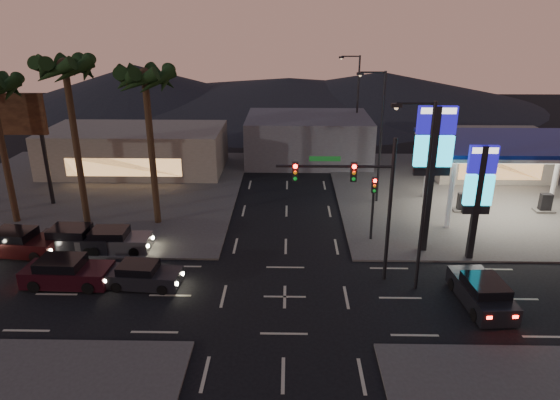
{
  "coord_description": "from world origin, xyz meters",
  "views": [
    {
      "loc": [
        0.2,
        -22.52,
        13.85
      ],
      "look_at": [
        -0.37,
        6.36,
        3.0
      ],
      "focal_mm": 32.0,
      "sensor_mm": 36.0,
      "label": 1
    }
  ],
  "objects_px": {
    "car_lane_b_rear": "(19,243)",
    "pylon_sign_short": "(479,186)",
    "car_lane_a_mid": "(67,272)",
    "car_lane_b_mid": "(75,240)",
    "suv_station": "(482,293)",
    "traffic_signal_mast": "(358,190)",
    "car_lane_a_front": "(143,276)",
    "car_lane_b_front": "(114,241)",
    "gas_station": "(514,146)",
    "pylon_sign_tall": "(434,151)"
  },
  "relations": [
    {
      "from": "car_lane_a_mid",
      "to": "car_lane_a_front",
      "type": "bearing_deg",
      "value": -1.34
    },
    {
      "from": "car_lane_a_mid",
      "to": "car_lane_b_mid",
      "type": "height_order",
      "value": "car_lane_a_mid"
    },
    {
      "from": "gas_station",
      "to": "car_lane_b_front",
      "type": "distance_m",
      "value": 27.82
    },
    {
      "from": "car_lane_b_rear",
      "to": "suv_station",
      "type": "distance_m",
      "value": 26.69
    },
    {
      "from": "traffic_signal_mast",
      "to": "car_lane_a_mid",
      "type": "height_order",
      "value": "traffic_signal_mast"
    },
    {
      "from": "car_lane_a_front",
      "to": "traffic_signal_mast",
      "type": "bearing_deg",
      "value": 5.03
    },
    {
      "from": "car_lane_b_rear",
      "to": "suv_station",
      "type": "relative_size",
      "value": 1.06
    },
    {
      "from": "traffic_signal_mast",
      "to": "car_lane_b_rear",
      "type": "xyz_separation_m",
      "value": [
        -20.02,
        2.66,
        -4.5
      ]
    },
    {
      "from": "car_lane_b_rear",
      "to": "pylon_sign_short",
      "type": "bearing_deg",
      "value": -0.32
    },
    {
      "from": "car_lane_b_mid",
      "to": "traffic_signal_mast",
      "type": "bearing_deg",
      "value": -10.92
    },
    {
      "from": "car_lane_a_front",
      "to": "gas_station",
      "type": "bearing_deg",
      "value": 24.97
    },
    {
      "from": "car_lane_a_mid",
      "to": "car_lane_b_rear",
      "type": "bearing_deg",
      "value": 141.23
    },
    {
      "from": "car_lane_b_mid",
      "to": "car_lane_b_rear",
      "type": "distance_m",
      "value": 3.26
    },
    {
      "from": "car_lane_a_front",
      "to": "car_lane_b_mid",
      "type": "height_order",
      "value": "car_lane_b_mid"
    },
    {
      "from": "car_lane_a_mid",
      "to": "car_lane_b_mid",
      "type": "xyz_separation_m",
      "value": [
        -1.24,
        4.15,
        -0.0
      ]
    },
    {
      "from": "car_lane_b_mid",
      "to": "suv_station",
      "type": "height_order",
      "value": "car_lane_b_mid"
    },
    {
      "from": "car_lane_a_front",
      "to": "suv_station",
      "type": "distance_m",
      "value": 17.63
    },
    {
      "from": "pylon_sign_tall",
      "to": "car_lane_b_front",
      "type": "distance_m",
      "value": 19.95
    },
    {
      "from": "pylon_sign_short",
      "to": "car_lane_b_mid",
      "type": "relative_size",
      "value": 1.47
    },
    {
      "from": "gas_station",
      "to": "car_lane_b_front",
      "type": "xyz_separation_m",
      "value": [
        -26.61,
        -6.82,
        -4.41
      ]
    },
    {
      "from": "car_lane_a_front",
      "to": "car_lane_b_mid",
      "type": "xyz_separation_m",
      "value": [
        -5.41,
        4.25,
        0.1
      ]
    },
    {
      "from": "car_lane_a_mid",
      "to": "car_lane_b_mid",
      "type": "distance_m",
      "value": 4.33
    },
    {
      "from": "gas_station",
      "to": "pylon_sign_short",
      "type": "height_order",
      "value": "pylon_sign_short"
    },
    {
      "from": "car_lane_a_front",
      "to": "car_lane_b_mid",
      "type": "relative_size",
      "value": 0.87
    },
    {
      "from": "car_lane_b_mid",
      "to": "car_lane_b_rear",
      "type": "height_order",
      "value": "car_lane_b_rear"
    },
    {
      "from": "pylon_sign_tall",
      "to": "suv_station",
      "type": "xyz_separation_m",
      "value": [
        1.41,
        -6.05,
        -5.69
      ]
    },
    {
      "from": "car_lane_b_rear",
      "to": "suv_station",
      "type": "xyz_separation_m",
      "value": [
        26.18,
        -5.2,
        -0.02
      ]
    },
    {
      "from": "car_lane_b_front",
      "to": "pylon_sign_tall",
      "type": "bearing_deg",
      "value": 0.96
    },
    {
      "from": "gas_station",
      "to": "car_lane_b_mid",
      "type": "relative_size",
      "value": 2.56
    },
    {
      "from": "gas_station",
      "to": "traffic_signal_mast",
      "type": "relative_size",
      "value": 1.53
    },
    {
      "from": "car_lane_a_front",
      "to": "car_lane_b_front",
      "type": "distance_m",
      "value": 5.13
    },
    {
      "from": "pylon_sign_short",
      "to": "traffic_signal_mast",
      "type": "relative_size",
      "value": 0.88
    },
    {
      "from": "gas_station",
      "to": "car_lane_a_mid",
      "type": "relative_size",
      "value": 2.54
    },
    {
      "from": "traffic_signal_mast",
      "to": "car_lane_a_mid",
      "type": "bearing_deg",
      "value": -176.67
    },
    {
      "from": "traffic_signal_mast",
      "to": "car_lane_b_rear",
      "type": "relative_size",
      "value": 1.63
    },
    {
      "from": "car_lane_a_mid",
      "to": "car_lane_b_front",
      "type": "distance_m",
      "value": 4.28
    },
    {
      "from": "pylon_sign_tall",
      "to": "pylon_sign_short",
      "type": "distance_m",
      "value": 3.2
    },
    {
      "from": "pylon_sign_tall",
      "to": "pylon_sign_short",
      "type": "xyz_separation_m",
      "value": [
        2.5,
        -1.0,
        -1.74
      ]
    },
    {
      "from": "gas_station",
      "to": "pylon_sign_short",
      "type": "bearing_deg",
      "value": -123.69
    },
    {
      "from": "car_lane_a_front",
      "to": "suv_station",
      "type": "xyz_separation_m",
      "value": [
        17.57,
        -1.53,
        0.09
      ]
    },
    {
      "from": "car_lane_b_rear",
      "to": "suv_station",
      "type": "height_order",
      "value": "car_lane_b_rear"
    },
    {
      "from": "suv_station",
      "to": "pylon_sign_short",
      "type": "bearing_deg",
      "value": 77.84
    },
    {
      "from": "car_lane_b_mid",
      "to": "pylon_sign_tall",
      "type": "bearing_deg",
      "value": 0.71
    },
    {
      "from": "gas_station",
      "to": "suv_station",
      "type": "height_order",
      "value": "gas_station"
    },
    {
      "from": "gas_station",
      "to": "car_lane_b_rear",
      "type": "distance_m",
      "value": 33.38
    },
    {
      "from": "gas_station",
      "to": "suv_station",
      "type": "distance_m",
      "value": 14.62
    },
    {
      "from": "car_lane_b_front",
      "to": "suv_station",
      "type": "distance_m",
      "value": 21.31
    },
    {
      "from": "car_lane_b_mid",
      "to": "suv_station",
      "type": "xyz_separation_m",
      "value": [
        22.97,
        -5.78,
        -0.01
      ]
    },
    {
      "from": "car_lane_a_front",
      "to": "car_lane_b_rear",
      "type": "xyz_separation_m",
      "value": [
        -8.61,
        3.67,
        0.11
      ]
    },
    {
      "from": "traffic_signal_mast",
      "to": "car_lane_b_mid",
      "type": "distance_m",
      "value": 17.71
    }
  ]
}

